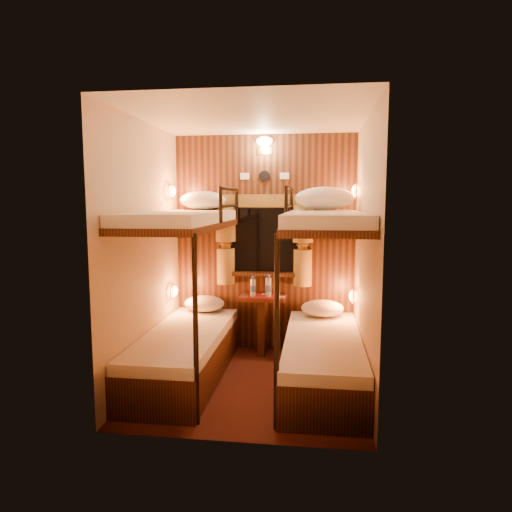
# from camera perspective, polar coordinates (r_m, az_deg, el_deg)

# --- Properties ---
(floor) EXTENTS (2.10, 2.10, 0.00)m
(floor) POSITION_cam_1_polar(r_m,az_deg,el_deg) (4.39, -0.54, -15.58)
(floor) COLOR #3A1810
(floor) RESTS_ON ground
(ceiling) EXTENTS (2.10, 2.10, 0.00)m
(ceiling) POSITION_cam_1_polar(r_m,az_deg,el_deg) (4.12, -0.58, 16.98)
(ceiling) COLOR silver
(ceiling) RESTS_ON wall_back
(wall_back) EXTENTS (2.40, 0.00, 2.40)m
(wall_back) POSITION_cam_1_polar(r_m,az_deg,el_deg) (5.12, 1.09, 1.53)
(wall_back) COLOR #C6B293
(wall_back) RESTS_ON floor
(wall_front) EXTENTS (2.40, 0.00, 2.40)m
(wall_front) POSITION_cam_1_polar(r_m,az_deg,el_deg) (3.06, -3.33, -2.12)
(wall_front) COLOR #C6B293
(wall_front) RESTS_ON floor
(wall_left) EXTENTS (0.00, 2.40, 2.40)m
(wall_left) POSITION_cam_1_polar(r_m,az_deg,el_deg) (4.34, -13.75, 0.37)
(wall_left) COLOR #C6B293
(wall_left) RESTS_ON floor
(wall_right) EXTENTS (0.00, 2.40, 2.40)m
(wall_right) POSITION_cam_1_polar(r_m,az_deg,el_deg) (4.07, 13.52, -0.05)
(wall_right) COLOR #C6B293
(wall_right) RESTS_ON floor
(back_panel) EXTENTS (2.00, 0.03, 2.40)m
(back_panel) POSITION_cam_1_polar(r_m,az_deg,el_deg) (5.11, 1.07, 1.52)
(back_panel) COLOR black
(back_panel) RESTS_ON floor
(bunk_left) EXTENTS (0.72, 1.90, 1.82)m
(bunk_left) POSITION_cam_1_polar(r_m,az_deg,el_deg) (4.41, -8.87, -7.91)
(bunk_left) COLOR black
(bunk_left) RESTS_ON floor
(bunk_right) EXTENTS (0.72, 1.90, 1.82)m
(bunk_right) POSITION_cam_1_polar(r_m,az_deg,el_deg) (4.24, 8.38, -8.51)
(bunk_right) COLOR black
(bunk_right) RESTS_ON floor
(window) EXTENTS (1.00, 0.12, 0.79)m
(window) POSITION_cam_1_polar(r_m,az_deg,el_deg) (5.08, 1.03, 1.27)
(window) COLOR black
(window) RESTS_ON back_panel
(curtains) EXTENTS (1.10, 0.22, 1.00)m
(curtains) POSITION_cam_1_polar(r_m,az_deg,el_deg) (5.04, 0.99, 2.17)
(curtains) COLOR olive
(curtains) RESTS_ON back_panel
(back_fixtures) EXTENTS (0.54, 0.09, 0.48)m
(back_fixtures) POSITION_cam_1_polar(r_m,az_deg,el_deg) (5.08, 1.05, 13.30)
(back_fixtures) COLOR black
(back_fixtures) RESTS_ON back_panel
(reading_lamps) EXTENTS (2.00, 0.20, 1.25)m
(reading_lamps) POSITION_cam_1_polar(r_m,az_deg,el_deg) (4.77, 0.62, 1.62)
(reading_lamps) COLOR orange
(reading_lamps) RESTS_ON wall_left
(table) EXTENTS (0.50, 0.34, 0.66)m
(table) POSITION_cam_1_polar(r_m,az_deg,el_deg) (5.06, 0.81, -7.56)
(table) COLOR #572314
(table) RESTS_ON floor
(bottle_left) EXTENTS (0.06, 0.06, 0.22)m
(bottle_left) POSITION_cam_1_polar(r_m,az_deg,el_deg) (4.94, -0.37, -3.98)
(bottle_left) COLOR #99BFE5
(bottle_left) RESTS_ON table
(bottle_right) EXTENTS (0.07, 0.07, 0.24)m
(bottle_right) POSITION_cam_1_polar(r_m,az_deg,el_deg) (4.93, 1.54, -3.92)
(bottle_right) COLOR #99BFE5
(bottle_right) RESTS_ON table
(sachet_a) EXTENTS (0.08, 0.06, 0.01)m
(sachet_a) POSITION_cam_1_polar(r_m,az_deg,el_deg) (4.93, 3.17, -5.13)
(sachet_a) COLOR silver
(sachet_a) RESTS_ON table
(sachet_b) EXTENTS (0.08, 0.06, 0.01)m
(sachet_b) POSITION_cam_1_polar(r_m,az_deg,el_deg) (5.05, 1.21, -4.82)
(sachet_b) COLOR silver
(sachet_b) RESTS_ON table
(pillow_lower_left) EXTENTS (0.45, 0.32, 0.18)m
(pillow_lower_left) POSITION_cam_1_polar(r_m,az_deg,el_deg) (5.13, -6.47, -5.91)
(pillow_lower_left) COLOR silver
(pillow_lower_left) RESTS_ON bunk_left
(pillow_lower_right) EXTENTS (0.45, 0.32, 0.18)m
(pillow_lower_right) POSITION_cam_1_polar(r_m,az_deg,el_deg) (4.93, 8.29, -6.48)
(pillow_lower_right) COLOR silver
(pillow_lower_right) RESTS_ON bunk_right
(pillow_upper_left) EXTENTS (0.50, 0.36, 0.20)m
(pillow_upper_left) POSITION_cam_1_polar(r_m,az_deg,el_deg) (5.01, -6.65, 6.93)
(pillow_upper_left) COLOR silver
(pillow_upper_left) RESTS_ON bunk_left
(pillow_upper_right) EXTENTS (0.59, 0.42, 0.23)m
(pillow_upper_right) POSITION_cam_1_polar(r_m,az_deg,el_deg) (4.68, 8.56, 7.14)
(pillow_upper_right) COLOR silver
(pillow_upper_right) RESTS_ON bunk_right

